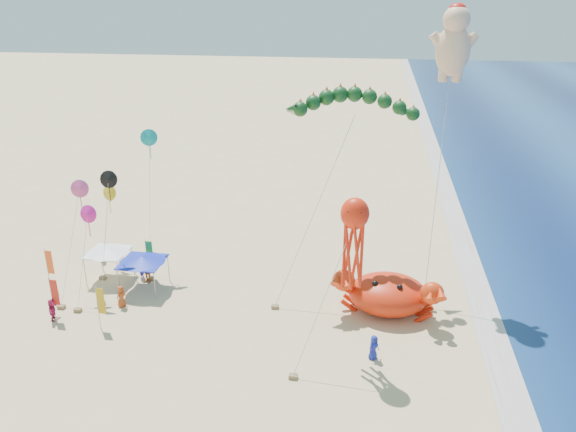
# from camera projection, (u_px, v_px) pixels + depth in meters

# --- Properties ---
(ground) EXTENTS (320.00, 320.00, 0.00)m
(ground) POSITION_uv_depth(u_px,v_px,m) (312.00, 314.00, 39.23)
(ground) COLOR #D1B784
(ground) RESTS_ON ground
(foam_strip) EXTENTS (320.00, 320.00, 0.00)m
(foam_strip) POSITION_uv_depth(u_px,v_px,m) (490.00, 329.00, 37.50)
(foam_strip) COLOR silver
(foam_strip) RESTS_ON ground
(crab_inflatable) EXTENTS (7.51, 5.33, 3.29)m
(crab_inflatable) POSITION_uv_depth(u_px,v_px,m) (388.00, 293.00, 39.06)
(crab_inflatable) COLOR red
(crab_inflatable) RESTS_ON ground
(dragon_kite) EXTENTS (9.74, 7.42, 14.54)m
(dragon_kite) POSITION_uv_depth(u_px,v_px,m) (354.00, 108.00, 38.90)
(dragon_kite) COLOR #0F3815
(dragon_kite) RESTS_ON ground
(cherub_kite) EXTENTS (2.34, 6.12, 20.30)m
(cherub_kite) POSITION_uv_depth(u_px,v_px,m) (454.00, 41.00, 37.90)
(cherub_kite) COLOR #FFC39B
(cherub_kite) RESTS_ON ground
(octopus_kite) EXTENTS (4.11, 3.98, 10.29)m
(octopus_kite) POSITION_uv_depth(u_px,v_px,m) (354.00, 236.00, 32.16)
(octopus_kite) COLOR red
(octopus_kite) RESTS_ON ground
(canopy_blue) EXTENTS (3.41, 3.41, 2.71)m
(canopy_blue) POSITION_uv_depth(u_px,v_px,m) (142.00, 259.00, 41.74)
(canopy_blue) COLOR gray
(canopy_blue) RESTS_ON ground
(canopy_white) EXTENTS (3.22, 3.22, 2.71)m
(canopy_white) POSITION_uv_depth(u_px,v_px,m) (107.00, 250.00, 43.27)
(canopy_white) COLOR gray
(canopy_white) RESTS_ON ground
(feather_flags) EXTENTS (7.33, 7.55, 3.20)m
(feather_flags) POSITION_uv_depth(u_px,v_px,m) (89.00, 277.00, 40.14)
(feather_flags) COLOR gray
(feather_flags) RESTS_ON ground
(beachgoers) EXTENTS (23.33, 10.71, 1.76)m
(beachgoers) POSITION_uv_depth(u_px,v_px,m) (140.00, 290.00, 40.76)
(beachgoers) COLOR #271CA6
(beachgoers) RESTS_ON ground
(small_kites) EXTENTS (5.19, 9.29, 11.22)m
(small_kites) POSITION_uv_depth(u_px,v_px,m) (107.00, 194.00, 41.73)
(small_kites) COLOR black
(small_kites) RESTS_ON ground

